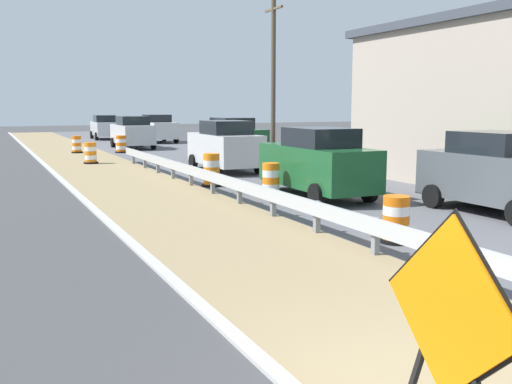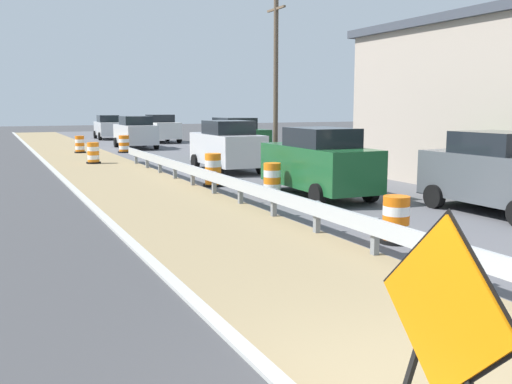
{
  "view_description": "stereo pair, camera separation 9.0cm",
  "coord_description": "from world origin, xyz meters",
  "px_view_note": "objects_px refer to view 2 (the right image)",
  "views": [
    {
      "loc": [
        -3.88,
        -3.81,
        2.75
      ],
      "look_at": [
        1.44,
        7.34,
        0.89
      ],
      "focal_mm": 40.36,
      "sensor_mm": 36.0,
      "label": 1
    },
    {
      "loc": [
        -3.8,
        -3.85,
        2.75
      ],
      "look_at": [
        1.44,
        7.34,
        0.89
      ],
      "focal_mm": 40.36,
      "sensor_mm": 36.0,
      "label": 2
    }
  ],
  "objects_px": {
    "car_trailing_far_lane": "(135,132)",
    "car_distant_b": "(108,127)",
    "traffic_barrel_far": "(93,154)",
    "utility_pole_mid": "(276,77)",
    "car_trailing_near_lane": "(161,129)",
    "car_lead_far_lane": "(318,162)",
    "traffic_barrel_close": "(272,182)",
    "traffic_barrel_farther": "(80,145)",
    "traffic_barrel_nearest": "(396,222)",
    "car_lead_near_lane": "(227,146)",
    "traffic_barrel_farthest": "(124,145)",
    "car_distant_a": "(501,173)",
    "car_mid_far_lane": "(236,138)",
    "warning_sign_diamond": "(443,318)",
    "traffic_barrel_mid": "(213,172)"
  },
  "relations": [
    {
      "from": "traffic_barrel_farthest",
      "to": "car_trailing_far_lane",
      "type": "bearing_deg",
      "value": 65.55
    },
    {
      "from": "traffic_barrel_nearest",
      "to": "car_lead_near_lane",
      "type": "xyz_separation_m",
      "value": [
        1.77,
        13.32,
        0.64
      ]
    },
    {
      "from": "car_trailing_far_lane",
      "to": "car_distant_b",
      "type": "distance_m",
      "value": 11.21
    },
    {
      "from": "warning_sign_diamond",
      "to": "traffic_barrel_far",
      "type": "xyz_separation_m",
      "value": [
        1.34,
        24.79,
        -0.6
      ]
    },
    {
      "from": "traffic_barrel_farther",
      "to": "traffic_barrel_mid",
      "type": "bearing_deg",
      "value": -83.02
    },
    {
      "from": "traffic_barrel_close",
      "to": "car_trailing_near_lane",
      "type": "bearing_deg",
      "value": 81.13
    },
    {
      "from": "warning_sign_diamond",
      "to": "car_lead_near_lane",
      "type": "xyz_separation_m",
      "value": [
        5.9,
        19.03,
        0.01
      ]
    },
    {
      "from": "warning_sign_diamond",
      "to": "traffic_barrel_nearest",
      "type": "bearing_deg",
      "value": -123.62
    },
    {
      "from": "car_lead_near_lane",
      "to": "car_distant_a",
      "type": "xyz_separation_m",
      "value": [
        2.67,
        -11.89,
        -0.02
      ]
    },
    {
      "from": "traffic_barrel_nearest",
      "to": "traffic_barrel_close",
      "type": "bearing_deg",
      "value": 86.87
    },
    {
      "from": "traffic_barrel_close",
      "to": "car_trailing_far_lane",
      "type": "bearing_deg",
      "value": 87.26
    },
    {
      "from": "warning_sign_diamond",
      "to": "car_trailing_near_lane",
      "type": "relative_size",
      "value": 0.46
    },
    {
      "from": "car_lead_far_lane",
      "to": "car_trailing_far_lane",
      "type": "height_order",
      "value": "car_lead_far_lane"
    },
    {
      "from": "traffic_barrel_nearest",
      "to": "car_trailing_near_lane",
      "type": "xyz_separation_m",
      "value": [
        4.57,
        33.32,
        0.61
      ]
    },
    {
      "from": "warning_sign_diamond",
      "to": "car_trailing_far_lane",
      "type": "bearing_deg",
      "value": -97.06
    },
    {
      "from": "traffic_barrel_nearest",
      "to": "traffic_barrel_far",
      "type": "relative_size",
      "value": 0.94
    },
    {
      "from": "traffic_barrel_far",
      "to": "utility_pole_mid",
      "type": "relative_size",
      "value": 0.13
    },
    {
      "from": "car_lead_far_lane",
      "to": "car_distant_a",
      "type": "relative_size",
      "value": 1.1
    },
    {
      "from": "car_trailing_near_lane",
      "to": "car_distant_a",
      "type": "xyz_separation_m",
      "value": [
        -0.13,
        -31.9,
        0.01
      ]
    },
    {
      "from": "traffic_barrel_far",
      "to": "traffic_barrel_nearest",
      "type": "bearing_deg",
      "value": -81.69
    },
    {
      "from": "car_mid_far_lane",
      "to": "car_distant_a",
      "type": "distance_m",
      "value": 17.3
    },
    {
      "from": "utility_pole_mid",
      "to": "car_distant_b",
      "type": "bearing_deg",
      "value": 101.25
    },
    {
      "from": "traffic_barrel_farthest",
      "to": "car_lead_far_lane",
      "type": "height_order",
      "value": "car_lead_far_lane"
    },
    {
      "from": "car_mid_far_lane",
      "to": "car_distant_b",
      "type": "bearing_deg",
      "value": -173.02
    },
    {
      "from": "car_distant_b",
      "to": "car_lead_near_lane",
      "type": "bearing_deg",
      "value": -177.78
    },
    {
      "from": "traffic_barrel_far",
      "to": "traffic_barrel_farthest",
      "type": "xyz_separation_m",
      "value": [
        2.74,
        5.8,
        0.0
      ]
    },
    {
      "from": "traffic_barrel_nearest",
      "to": "car_trailing_far_lane",
      "type": "relative_size",
      "value": 0.2
    },
    {
      "from": "car_lead_near_lane",
      "to": "car_distant_a",
      "type": "height_order",
      "value": "car_lead_near_lane"
    },
    {
      "from": "traffic_barrel_close",
      "to": "traffic_barrel_farther",
      "type": "height_order",
      "value": "traffic_barrel_close"
    },
    {
      "from": "car_trailing_near_lane",
      "to": "car_lead_far_lane",
      "type": "bearing_deg",
      "value": -7.88
    },
    {
      "from": "car_lead_near_lane",
      "to": "traffic_barrel_farther",
      "type": "bearing_deg",
      "value": 19.19
    },
    {
      "from": "traffic_barrel_close",
      "to": "traffic_barrel_farthest",
      "type": "distance_m",
      "value": 18.65
    },
    {
      "from": "traffic_barrel_farthest",
      "to": "car_lead_near_lane",
      "type": "distance_m",
      "value": 11.72
    },
    {
      "from": "traffic_barrel_farthest",
      "to": "car_distant_a",
      "type": "xyz_separation_m",
      "value": [
        4.49,
        -23.46,
        0.59
      ]
    },
    {
      "from": "warning_sign_diamond",
      "to": "car_lead_near_lane",
      "type": "height_order",
      "value": "car_lead_near_lane"
    },
    {
      "from": "traffic_barrel_nearest",
      "to": "traffic_barrel_farthest",
      "type": "bearing_deg",
      "value": 90.11
    },
    {
      "from": "car_trailing_near_lane",
      "to": "car_lead_far_lane",
      "type": "height_order",
      "value": "car_lead_far_lane"
    },
    {
      "from": "warning_sign_diamond",
      "to": "car_distant_a",
      "type": "xyz_separation_m",
      "value": [
        8.57,
        7.14,
        -0.01
      ]
    },
    {
      "from": "traffic_barrel_far",
      "to": "car_trailing_far_lane",
      "type": "relative_size",
      "value": 0.22
    },
    {
      "from": "warning_sign_diamond",
      "to": "traffic_barrel_farther",
      "type": "bearing_deg",
      "value": -90.86
    },
    {
      "from": "traffic_barrel_nearest",
      "to": "traffic_barrel_mid",
      "type": "relative_size",
      "value": 0.84
    },
    {
      "from": "traffic_barrel_close",
      "to": "utility_pole_mid",
      "type": "bearing_deg",
      "value": 62.53
    },
    {
      "from": "traffic_barrel_mid",
      "to": "car_lead_near_lane",
      "type": "distance_m",
      "value": 4.65
    },
    {
      "from": "car_distant_a",
      "to": "car_distant_b",
      "type": "relative_size",
      "value": 0.97
    },
    {
      "from": "traffic_barrel_mid",
      "to": "car_mid_far_lane",
      "type": "height_order",
      "value": "car_mid_far_lane"
    },
    {
      "from": "car_trailing_near_lane",
      "to": "car_lead_far_lane",
      "type": "distance_m",
      "value": 27.7
    },
    {
      "from": "car_lead_near_lane",
      "to": "car_trailing_near_lane",
      "type": "height_order",
      "value": "car_lead_near_lane"
    },
    {
      "from": "traffic_barrel_nearest",
      "to": "car_lead_far_lane",
      "type": "xyz_separation_m",
      "value": [
        1.67,
        5.77,
        0.62
      ]
    },
    {
      "from": "car_lead_far_lane",
      "to": "utility_pole_mid",
      "type": "relative_size",
      "value": 0.58
    },
    {
      "from": "traffic_barrel_mid",
      "to": "car_trailing_far_lane",
      "type": "bearing_deg",
      "value": 84.54
    }
  ]
}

